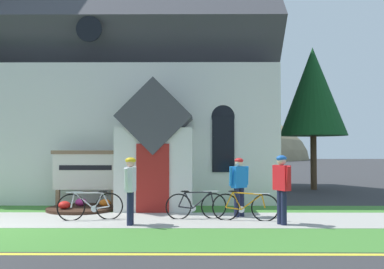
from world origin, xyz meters
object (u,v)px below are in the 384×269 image
bicycle_black (245,206)px  roadside_conifer (313,92)px  bicycle_orange (91,206)px  bicycle_yellow (196,205)px  cyclist_in_green_jersey (282,183)px  cyclist_in_orange_jersey (130,185)px  cyclist_in_red_jersey (239,182)px  church_sign (86,171)px

bicycle_black → roadside_conifer: size_ratio=0.26×
bicycle_orange → bicycle_yellow: 2.88m
cyclist_in_green_jersey → cyclist_in_orange_jersey: cyclist_in_green_jersey is taller
bicycle_orange → cyclist_in_orange_jersey: size_ratio=1.00×
cyclist_in_orange_jersey → cyclist_in_red_jersey: cyclist_in_orange_jersey is taller
bicycle_orange → cyclist_in_green_jersey: size_ratio=0.97×
bicycle_black → bicycle_yellow: bicycle_black is taller
cyclist_in_red_jersey → cyclist_in_orange_jersey: bearing=-155.8°
cyclist_in_green_jersey → roadside_conifer: (3.49, 9.47, 3.66)m
cyclist_in_green_jersey → roadside_conifer: roadside_conifer is taller
bicycle_yellow → cyclist_in_red_jersey: 1.41m
bicycle_orange → cyclist_in_orange_jersey: (1.20, -0.78, 0.63)m
church_sign → bicycle_black: church_sign is taller
bicycle_black → bicycle_orange: size_ratio=1.04×
cyclist_in_orange_jersey → cyclist_in_red_jersey: bearing=24.2°
bicycle_black → bicycle_orange: bearing=178.8°
bicycle_black → bicycle_yellow: bearing=167.2°
bicycle_yellow → bicycle_black: bearing=-12.8°
church_sign → cyclist_in_red_jersey: size_ratio=1.36×
cyclist_in_orange_jersey → bicycle_yellow: bearing=30.7°
roadside_conifer → bicycle_yellow: bearing=-123.6°
cyclist_in_red_jersey → roadside_conifer: (4.46, 8.24, 3.73)m
bicycle_black → cyclist_in_orange_jersey: bearing=-167.0°
bicycle_orange → cyclist_in_green_jersey: (5.07, -0.70, 0.67)m
cyclist_in_orange_jersey → roadside_conifer: roadside_conifer is taller
church_sign → bicycle_yellow: (3.62, -2.11, -0.84)m
bicycle_black → roadside_conifer: 10.78m
bicycle_orange → cyclist_in_red_jersey: 4.18m
church_sign → cyclist_in_green_jersey: church_sign is taller
cyclist_in_red_jersey → cyclist_in_green_jersey: bearing=-51.9°
cyclist_in_red_jersey → bicycle_yellow: bearing=-165.9°
bicycle_orange → cyclist_in_orange_jersey: 1.57m
bicycle_black → cyclist_in_green_jersey: bearing=-35.3°
cyclist_in_red_jersey → roadside_conifer: bearing=61.6°
cyclist_in_orange_jersey → bicycle_orange: bearing=147.1°
bicycle_orange → roadside_conifer: 13.00m
bicycle_yellow → cyclist_in_orange_jersey: bearing=-149.3°
bicycle_black → cyclist_in_orange_jersey: (-3.00, -0.69, 0.63)m
church_sign → cyclist_in_red_jersey: church_sign is taller
bicycle_orange → bicycle_yellow: size_ratio=1.01×
bicycle_orange → cyclist_in_orange_jersey: bearing=-32.9°
bicycle_black → bicycle_yellow: size_ratio=1.05×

